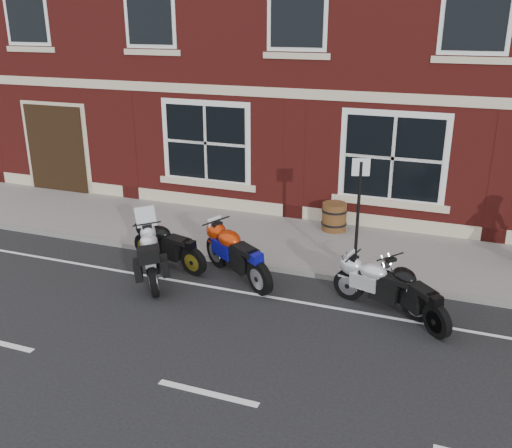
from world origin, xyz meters
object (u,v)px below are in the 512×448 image
at_px(moto_touring_silver, 154,253).
at_px(moto_naked_black, 412,291).
at_px(parking_sign, 358,210).
at_px(barrel_planter, 334,217).
at_px(moto_sport_red, 238,252).
at_px(moto_sport_black, 168,243).
at_px(moto_sport_silver, 382,283).

distance_m(moto_touring_silver, moto_naked_black, 5.23).
bearing_deg(parking_sign, moto_touring_silver, -179.16).
bearing_deg(parking_sign, barrel_planter, 93.90).
height_order(moto_sport_red, barrel_planter, moto_sport_red).
relative_size(moto_sport_black, barrel_planter, 2.87).
distance_m(moto_sport_black, moto_sport_silver, 4.69).
distance_m(moto_sport_red, barrel_planter, 3.48).
relative_size(moto_sport_black, moto_naked_black, 1.29).
xyz_separation_m(moto_sport_red, moto_sport_silver, (3.02, -0.26, -0.08)).
distance_m(moto_sport_red, moto_sport_silver, 3.03).
height_order(moto_sport_silver, barrel_planter, moto_sport_silver).
xyz_separation_m(moto_touring_silver, parking_sign, (3.95, 1.39, 0.99)).
bearing_deg(barrel_planter, moto_naked_black, -57.75).
height_order(moto_sport_red, moto_sport_black, moto_sport_red).
bearing_deg(moto_sport_black, moto_touring_silver, -162.14).
xyz_separation_m(moto_sport_red, barrel_planter, (1.30, 3.23, -0.13)).
height_order(moto_sport_black, parking_sign, parking_sign).
bearing_deg(moto_naked_black, moto_touring_silver, 138.74).
xyz_separation_m(moto_touring_silver, moto_sport_red, (1.64, 0.61, 0.03)).
relative_size(moto_sport_black, moto_sport_silver, 1.03).
height_order(moto_touring_silver, parking_sign, parking_sign).
bearing_deg(moto_naked_black, moto_sport_red, 130.10).
xyz_separation_m(moto_sport_black, parking_sign, (3.97, 0.72, 1.03)).
bearing_deg(moto_touring_silver, barrel_planter, 21.12).
relative_size(moto_naked_black, parking_sign, 0.63).
relative_size(moto_touring_silver, parking_sign, 0.76).
distance_m(moto_touring_silver, moto_sport_silver, 4.67).
bearing_deg(barrel_planter, moto_touring_silver, -127.48).
height_order(moto_naked_black, parking_sign, parking_sign).
relative_size(moto_touring_silver, moto_sport_black, 0.93).
distance_m(moto_sport_red, moto_naked_black, 3.61).
bearing_deg(moto_naked_black, moto_sport_silver, 123.38).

